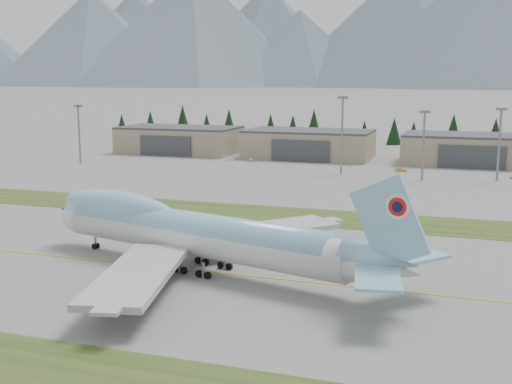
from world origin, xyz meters
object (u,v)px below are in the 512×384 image
(service_vehicle_a, at_px, (251,161))
(hangar_center, at_px, (309,144))
(boeing_747_freighter, at_px, (194,233))
(hangar_left, at_px, (180,140))
(service_vehicle_b, at_px, (401,171))
(hangar_right, at_px, (472,149))

(service_vehicle_a, bearing_deg, hangar_center, 9.68)
(boeing_747_freighter, bearing_deg, hangar_left, 131.04)
(boeing_747_freighter, distance_m, service_vehicle_b, 125.00)
(hangar_center, height_order, service_vehicle_b, hangar_center)
(hangar_left, distance_m, hangar_right, 115.00)
(boeing_747_freighter, bearing_deg, hangar_right, 89.29)
(boeing_747_freighter, height_order, hangar_left, boeing_747_freighter)
(hangar_right, bearing_deg, service_vehicle_a, -167.40)
(hangar_left, bearing_deg, hangar_center, 0.00)
(hangar_right, xyz_separation_m, service_vehicle_b, (-22.06, -26.15, -5.39))
(service_vehicle_a, bearing_deg, boeing_747_freighter, -109.42)
(boeing_747_freighter, xyz_separation_m, hangar_left, (-72.92, 149.39, -0.71))
(hangar_left, distance_m, hangar_center, 55.00)
(hangar_center, distance_m, hangar_right, 60.00)
(hangar_left, bearing_deg, service_vehicle_a, -25.11)
(hangar_right, bearing_deg, hangar_left, 180.00)
(hangar_left, distance_m, service_vehicle_b, 96.70)
(hangar_left, relative_size, hangar_right, 1.00)
(boeing_747_freighter, distance_m, hangar_center, 150.47)
(hangar_right, bearing_deg, service_vehicle_b, -130.14)
(boeing_747_freighter, distance_m, service_vehicle_a, 136.89)
(hangar_center, distance_m, service_vehicle_a, 25.51)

